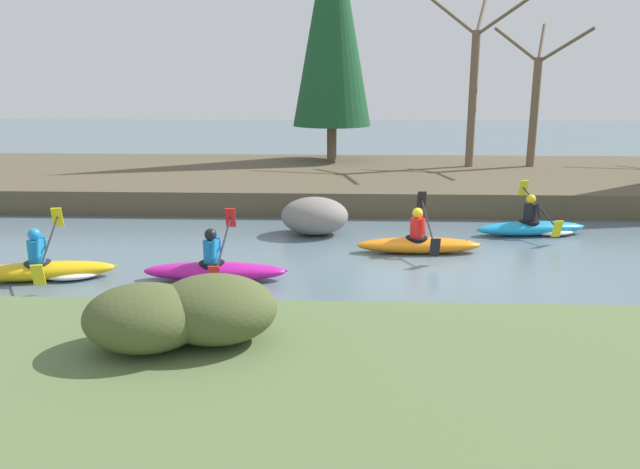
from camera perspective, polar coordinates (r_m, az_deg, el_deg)
name	(u,v)px	position (r m, az deg, el deg)	size (l,w,h in m)	color
ground_plane	(434,269)	(12.74, 10.40, -3.11)	(90.00, 90.00, 0.00)	slate
riverbank_near	(526,441)	(6.75, 18.32, -17.45)	(44.00, 6.22, 0.55)	#5B7042
riverbank_far	(399,181)	(21.30, 7.22, 4.90)	(44.00, 8.73, 0.68)	brown
conifer_tree_far_left	(332,15)	(23.75, 1.13, 19.45)	(2.89, 2.89, 9.20)	brown
bare_tree_upstream	(474,83)	(22.62, 13.90, 13.33)	(3.37, 3.33, 6.10)	brown
bare_tree_mid_upstream	(535,99)	(23.24, 19.10, 11.62)	(2.75, 2.72, 4.92)	brown
shrub_clump_nearest	(145,317)	(7.80, -15.74, -7.31)	(1.47, 1.22, 0.80)	#4C562D
shrub_clump_second	(215,309)	(7.84, -9.58, -6.71)	(1.53, 1.28, 0.83)	#4C562D
kayaker_lead	(535,227)	(16.04, 19.08, 0.65)	(2.80, 2.07, 1.20)	#1993D6
kayaker_middle	(420,243)	(13.79, 9.11, -0.77)	(2.78, 2.07, 1.20)	orange
kayaker_trailing	(216,269)	(11.95, -9.49, -3.11)	(2.78, 2.06, 1.20)	#C61999
kayaker_far_back	(48,269)	(12.93, -23.64, -2.92)	(2.78, 2.05, 1.20)	yellow
boulder_midstream	(315,216)	(15.16, -0.49, 1.71)	(1.63, 1.28, 0.92)	gray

